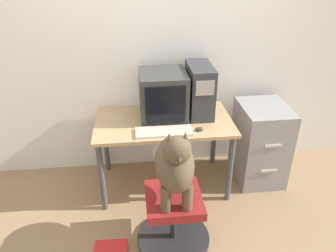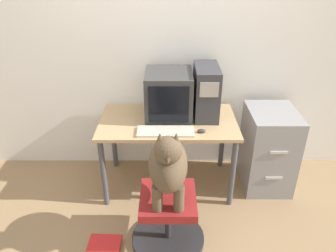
{
  "view_description": "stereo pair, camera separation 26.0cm",
  "coord_description": "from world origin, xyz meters",
  "views": [
    {
      "loc": [
        -0.26,
        -2.25,
        2.07
      ],
      "look_at": [
        0.0,
        0.02,
        0.83
      ],
      "focal_mm": 35.0,
      "sensor_mm": 36.0,
      "label": 1
    },
    {
      "loc": [
        0.0,
        -2.27,
        2.07
      ],
      "look_at": [
        0.0,
        0.02,
        0.83
      ],
      "focal_mm": 35.0,
      "sensor_mm": 36.0,
      "label": 2
    }
  ],
  "objects": [
    {
      "name": "keyboard",
      "position": [
        -0.02,
        0.12,
        0.73
      ],
      "size": [
        0.47,
        0.18,
        0.03
      ],
      "color": "beige",
      "rests_on": "desk"
    },
    {
      "name": "ground_plane",
      "position": [
        0.0,
        0.0,
        0.0
      ],
      "size": [
        12.0,
        12.0,
        0.0
      ],
      "primitive_type": "plane",
      "color": "#937551"
    },
    {
      "name": "desk",
      "position": [
        0.0,
        0.35,
        0.62
      ],
      "size": [
        1.23,
        0.7,
        0.71
      ],
      "color": "tan",
      "rests_on": "ground_plane"
    },
    {
      "name": "filing_cabinet",
      "position": [
        0.95,
        0.37,
        0.39
      ],
      "size": [
        0.44,
        0.55,
        0.78
      ],
      "color": "gray",
      "rests_on": "ground_plane"
    },
    {
      "name": "computer_mouse",
      "position": [
        0.28,
        0.12,
        0.73
      ],
      "size": [
        0.07,
        0.04,
        0.03
      ],
      "color": "#333333",
      "rests_on": "desk"
    },
    {
      "name": "pc_tower",
      "position": [
        0.34,
        0.46,
        0.94
      ],
      "size": [
        0.21,
        0.43,
        0.46
      ],
      "color": "#333338",
      "rests_on": "desk"
    },
    {
      "name": "office_chair",
      "position": [
        0.0,
        -0.38,
        0.21
      ],
      "size": [
        0.58,
        0.58,
        0.46
      ],
      "color": "#262628",
      "rests_on": "ground_plane"
    },
    {
      "name": "crt_monitor",
      "position": [
        0.01,
        0.44,
        0.92
      ],
      "size": [
        0.41,
        0.44,
        0.42
      ],
      "color": "#383838",
      "rests_on": "desk"
    },
    {
      "name": "book_stack_floor",
      "position": [
        -0.49,
        -0.47,
        0.03
      ],
      "size": [
        0.26,
        0.21,
        0.06
      ],
      "color": "red",
      "rests_on": "ground_plane"
    },
    {
      "name": "wall_back",
      "position": [
        0.0,
        0.77,
        1.3
      ],
      "size": [
        8.0,
        0.05,
        2.6
      ],
      "color": "white",
      "rests_on": "ground_plane"
    },
    {
      "name": "dog",
      "position": [
        0.0,
        -0.42,
        0.78
      ],
      "size": [
        0.27,
        0.48,
        0.62
      ],
      "color": "brown",
      "rests_on": "office_chair"
    }
  ]
}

